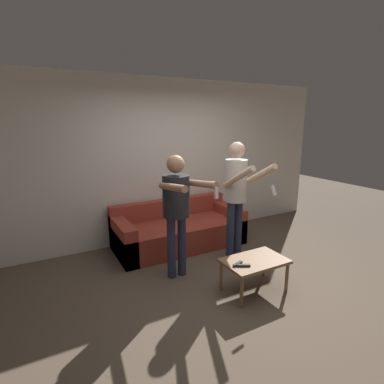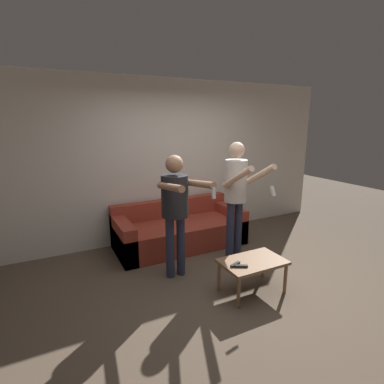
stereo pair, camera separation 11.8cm
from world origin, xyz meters
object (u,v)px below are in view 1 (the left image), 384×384
at_px(coffee_table, 255,263).
at_px(remote_far, 238,264).
at_px(remote_near, 244,265).
at_px(person_standing_left, 177,202).
at_px(person_standing_right, 237,189).
at_px(couch, 179,231).

xyz_separation_m(coffee_table, remote_far, (-0.26, -0.01, 0.06)).
bearing_deg(remote_near, coffee_table, 17.64).
distance_m(person_standing_left, remote_far, 1.05).
xyz_separation_m(person_standing_left, remote_far, (0.40, -0.75, -0.60)).
xyz_separation_m(person_standing_right, coffee_table, (-0.26, -0.75, -0.73)).
relative_size(person_standing_right, remote_near, 11.63).
xyz_separation_m(couch, coffee_table, (0.20, -1.67, 0.11)).
xyz_separation_m(person_standing_left, coffee_table, (0.66, -0.75, -0.66)).
relative_size(couch, remote_near, 13.90).
bearing_deg(person_standing_right, remote_far, -124.56).
bearing_deg(coffee_table, person_standing_left, 131.52).
relative_size(person_standing_left, coffee_table, 2.12).
height_order(couch, coffee_table, couch).
distance_m(person_standing_right, coffee_table, 1.08).
height_order(person_standing_left, person_standing_right, person_standing_right).
bearing_deg(person_standing_right, person_standing_left, -179.93).
xyz_separation_m(person_standing_right, remote_near, (-0.48, -0.82, -0.67)).
bearing_deg(person_standing_right, remote_near, -120.59).
bearing_deg(remote_near, remote_far, 119.64).
bearing_deg(couch, person_standing_right, -63.36).
xyz_separation_m(coffee_table, remote_near, (-0.22, -0.07, 0.06)).
bearing_deg(couch, person_standing_left, -116.59).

